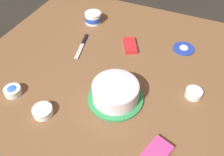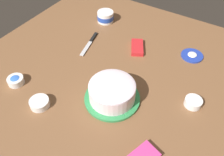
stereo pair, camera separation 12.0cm
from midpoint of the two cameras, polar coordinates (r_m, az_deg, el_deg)
The scene contains 10 objects.
ground_plane at distance 1.27m, azimuth -3.11°, elevation 0.67°, with size 1.54×1.54×0.00m, color brown.
frosted_cake at distance 1.12m, azimuth -2.23°, elevation -3.58°, with size 0.27×0.27×0.11m.
frosting_tub at distance 1.66m, azimuth -6.71°, elevation 14.23°, with size 0.11×0.11×0.07m.
frosting_tub_lid at distance 1.47m, azimuth 14.67°, elevation 6.79°, with size 0.13×0.13×0.02m.
spreading_knife at distance 1.48m, azimuth -9.45°, elevation 8.01°, with size 0.23×0.07×0.01m.
sprinkle_bowl_blue at distance 1.29m, azimuth -25.36°, elevation -2.92°, with size 0.08×0.08×0.04m.
sprinkle_bowl_rainbow at distance 1.15m, azimuth -19.31°, elevation -7.70°, with size 0.09×0.09×0.03m.
sprinkle_bowl_green at distance 1.20m, azimuth 16.46°, elevation -3.64°, with size 0.08×0.08×0.04m.
candy_box_lower at distance 1.44m, azimuth 2.00°, elevation 7.77°, with size 0.14×0.07×0.02m, color red.
candy_box_upper at distance 1.00m, azimuth 7.04°, elevation -17.84°, with size 0.13×0.08×0.02m, color #E53D8E.
Camera 1 is at (0.82, 0.37, 0.90)m, focal length 37.92 mm.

